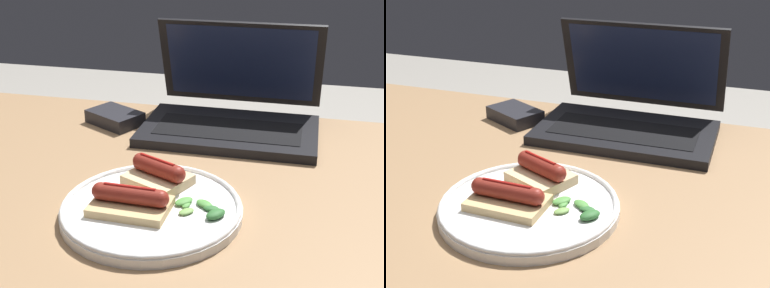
# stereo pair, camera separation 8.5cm
# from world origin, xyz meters

# --- Properties ---
(desk) EXTENTS (1.41, 0.71, 0.73)m
(desk) POSITION_xyz_m (0.00, 0.00, 0.67)
(desk) COLOR #93704C
(desk) RESTS_ON ground_plane
(laptop) EXTENTS (0.34, 0.27, 0.20)m
(laptop) POSITION_xyz_m (0.10, 0.26, 0.77)
(laptop) COLOR black
(laptop) RESTS_ON desk
(plate) EXTENTS (0.26, 0.26, 0.02)m
(plate) POSITION_xyz_m (0.04, -0.10, 0.74)
(plate) COLOR white
(plate) RESTS_ON desk
(sausage_toast_left) EXTENTS (0.11, 0.11, 0.04)m
(sausage_toast_left) POSITION_xyz_m (0.03, -0.03, 0.77)
(sausage_toast_left) COLOR #D6B784
(sausage_toast_left) RESTS_ON plate
(sausage_toast_middle) EXTENTS (0.11, 0.08, 0.04)m
(sausage_toast_middle) POSITION_xyz_m (0.02, -0.12, 0.76)
(sausage_toast_middle) COLOR tan
(sausage_toast_middle) RESTS_ON plate
(salad_pile) EXTENTS (0.08, 0.06, 0.01)m
(salad_pile) POSITION_xyz_m (0.11, -0.09, 0.75)
(salad_pile) COLOR #4C8E3D
(salad_pile) RESTS_ON plate
(external_drive) EXTENTS (0.13, 0.11, 0.03)m
(external_drive) POSITION_xyz_m (-0.14, 0.23, 0.75)
(external_drive) COLOR #232328
(external_drive) RESTS_ON desk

